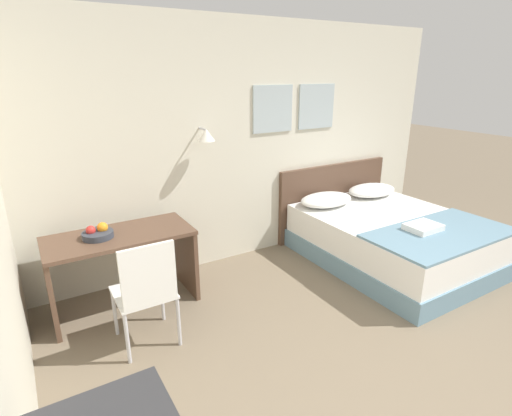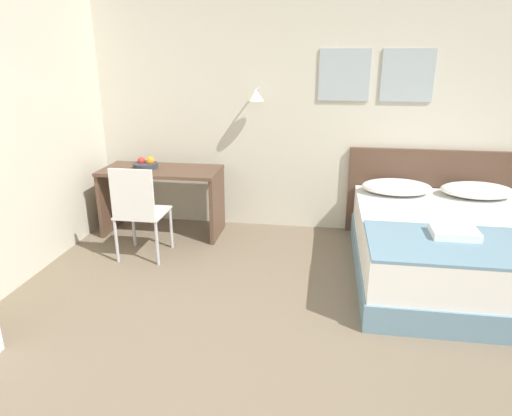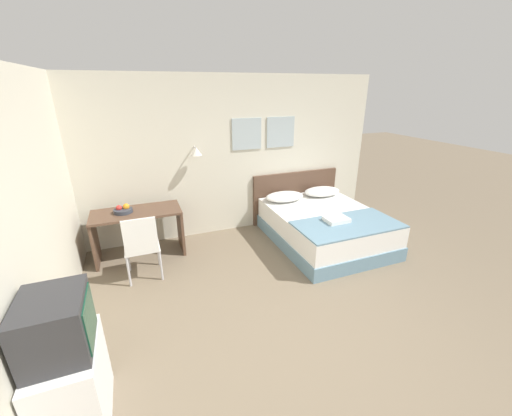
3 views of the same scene
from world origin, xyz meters
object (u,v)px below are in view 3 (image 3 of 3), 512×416
Objects in this scene: headboard at (295,196)px; fruit_bowl at (123,210)px; folded_towel_near_foot at (336,219)px; television at (56,326)px; pillow_left at (284,197)px; desk_chair at (141,244)px; tv_stand at (73,387)px; desk at (138,224)px; bed at (324,227)px; throw_blanket at (348,225)px; pillow_right at (322,191)px.

headboard is 3.08m from fruit_bowl.
folded_towel_near_foot is 0.69× the size of television.
headboard is 1.49m from folded_towel_near_foot.
desk_chair is (-2.46, -0.79, -0.08)m from pillow_left.
tv_stand is at bearing 180.00° from television.
headboard is 2.46× the size of pillow_left.
desk is at bearing -172.35° from headboard.
tv_stand reaches higher than bed.
desk_chair is at bearing 169.57° from throw_blanket.
television is (-3.34, -1.45, 0.33)m from folded_towel_near_foot.
television is at bearing -151.19° from bed.
pillow_left is at bearing 103.45° from folded_towel_near_foot.
pillow_right is at bearing 13.67° from desk_chair.
folded_towel_near_foot is 0.37× the size of desk_chair.
folded_towel_near_foot is at bearing -20.75° from fruit_bowl.
pillow_right is 4.66m from television.
pillow_left is at bearing 1.32° from fruit_bowl.
pillow_left is 1.40× the size of television.
pillow_right is 0.45× the size of throw_blanket.
desk_chair is 0.79m from fruit_bowl.
pillow_left reaches higher than throw_blanket.
fruit_bowl is at bearing -173.09° from headboard.
pillow_right is 3.44m from fruit_bowl.
pillow_left is at bearing 40.63° from television.
desk_chair is (-3.24, -0.79, -0.08)m from pillow_right.
throw_blanket is 3.13m from desk.
pillow_right is at bearing 1.37° from desk.
folded_towel_near_foot is (-0.11, -1.48, 0.12)m from headboard.
headboard is at bearing 7.65° from desk.
pillow_right is 0.55× the size of desk.
television is at bearing -99.02° from fruit_bowl.
headboard is at bearing 40.36° from tv_stand.
pillow_right reaches higher than throw_blanket.
bed is at bearing 28.78° from tv_stand.
pillow_left is 4.04m from tv_stand.
desk_chair is 1.32× the size of tv_stand.
television reaches higher than headboard.
fruit_bowl is at bearing 104.55° from desk_chair.
fruit_bowl is at bearing 159.25° from folded_towel_near_foot.
pillow_left is 1.21m from folded_towel_near_foot.
television is (-0.58, -2.55, 0.41)m from desk.
desk is at bearing 91.47° from desk_chair.
throw_blanket is at bearing -22.38° from fruit_bowl.
throw_blanket is 4.49× the size of folded_towel_near_foot.
desk_chair is at bearing -166.33° from pillow_right.
pillow_left is 0.75× the size of desk_chair.
tv_stand is (-3.45, -1.31, -0.21)m from throw_blanket.
throw_blanket is 1.22× the size of desk.
bed is at bearing 1.19° from desk_chair.
headboard reaches higher than fruit_bowl.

